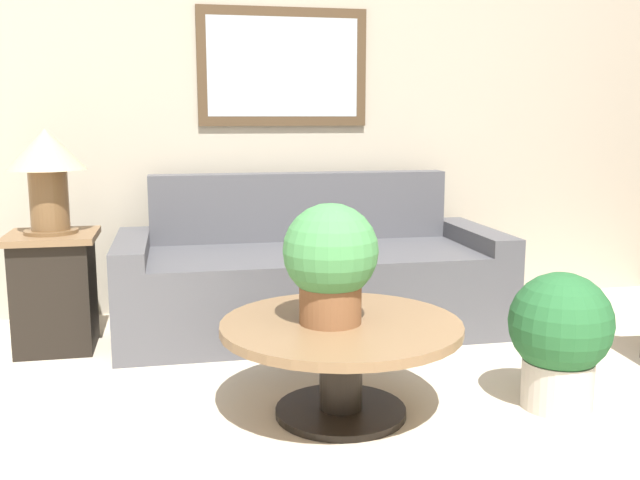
% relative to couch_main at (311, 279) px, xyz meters
% --- Properties ---
extents(wall_back, '(7.05, 0.09, 2.60)m').
position_rel_couch_main_xyz_m(wall_back, '(0.16, 0.56, 1.01)').
color(wall_back, '#B2A893').
rests_on(wall_back, ground_plane).
extents(couch_main, '(2.22, 0.93, 0.90)m').
position_rel_couch_main_xyz_m(couch_main, '(0.00, 0.00, 0.00)').
color(couch_main, '#4C4C51').
rests_on(couch_main, ground_plane).
extents(coffee_table, '(1.01, 1.01, 0.41)m').
position_rel_couch_main_xyz_m(coffee_table, '(-0.11, -1.27, -0.00)').
color(coffee_table, black).
rests_on(coffee_table, ground_plane).
extents(side_table, '(0.47, 0.47, 0.64)m').
position_rel_couch_main_xyz_m(side_table, '(-1.42, -0.10, 0.03)').
color(side_table, black).
rests_on(side_table, ground_plane).
extents(table_lamp, '(0.40, 0.40, 0.55)m').
position_rel_couch_main_xyz_m(table_lamp, '(-1.42, -0.10, 0.70)').
color(table_lamp, brown).
rests_on(table_lamp, side_table).
extents(potted_plant_on_table, '(0.39, 0.39, 0.50)m').
position_rel_couch_main_xyz_m(potted_plant_on_table, '(-0.16, -1.28, 0.38)').
color(potted_plant_on_table, brown).
rests_on(potted_plant_on_table, coffee_table).
extents(potted_plant_floor, '(0.44, 0.44, 0.60)m').
position_rel_couch_main_xyz_m(potted_plant_floor, '(0.83, -1.38, 0.03)').
color(potted_plant_floor, beige).
rests_on(potted_plant_floor, ground_plane).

